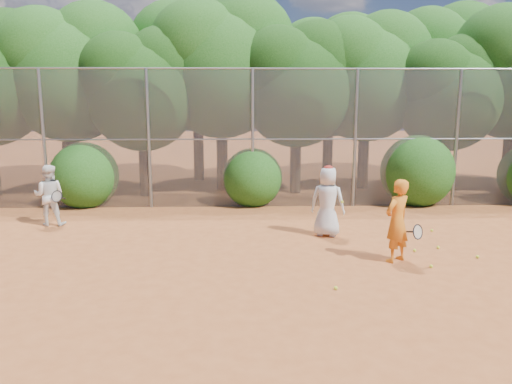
{
  "coord_description": "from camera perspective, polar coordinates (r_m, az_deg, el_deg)",
  "views": [
    {
      "loc": [
        -1.32,
        -8.5,
        3.18
      ],
      "look_at": [
        -1.0,
        2.5,
        1.1
      ],
      "focal_mm": 35.0,
      "sensor_mm": 36.0,
      "label": 1
    }
  ],
  "objects": [
    {
      "name": "ground",
      "position": [
        9.17,
        6.81,
        -9.67
      ],
      "size": [
        80.0,
        80.0,
        0.0
      ],
      "primitive_type": "plane",
      "color": "#A25024",
      "rests_on": "ground"
    },
    {
      "name": "fence_back",
      "position": [
        14.59,
        3.08,
        6.26
      ],
      "size": [
        20.05,
        0.09,
        4.03
      ],
      "color": "gray",
      "rests_on": "ground"
    },
    {
      "name": "tree_1",
      "position": [
        17.97,
        -20.44,
        13.19
      ],
      "size": [
        4.64,
        4.03,
        6.35
      ],
      "color": "black",
      "rests_on": "ground"
    },
    {
      "name": "tree_2",
      "position": [
        16.64,
        -12.77,
        11.84
      ],
      "size": [
        3.99,
        3.47,
        5.47
      ],
      "color": "black",
      "rests_on": "ground"
    },
    {
      "name": "tree_3",
      "position": [
        17.4,
        -3.81,
        14.69
      ],
      "size": [
        4.89,
        4.26,
        6.7
      ],
      "color": "black",
      "rests_on": "ground"
    },
    {
      "name": "tree_4",
      "position": [
        16.85,
        4.84,
        12.63
      ],
      "size": [
        4.19,
        3.64,
        5.73
      ],
      "color": "black",
      "rests_on": "ground"
    },
    {
      "name": "tree_5",
      "position": [
        18.1,
        12.68,
        13.2
      ],
      "size": [
        4.51,
        3.92,
        6.17
      ],
      "color": "black",
      "rests_on": "ground"
    },
    {
      "name": "tree_6",
      "position": [
        17.91,
        21.3,
        10.91
      ],
      "size": [
        3.86,
        3.36,
        5.29
      ],
      "color": "black",
      "rests_on": "ground"
    },
    {
      "name": "tree_9",
      "position": [
        20.48,
        -21.1,
        13.25
      ],
      "size": [
        4.83,
        4.2,
        6.62
      ],
      "color": "black",
      "rests_on": "ground"
    },
    {
      "name": "tree_10",
      "position": [
        19.67,
        -6.58,
        14.86
      ],
      "size": [
        5.15,
        4.48,
        7.06
      ],
      "color": "black",
      "rests_on": "ground"
    },
    {
      "name": "tree_11",
      "position": [
        19.46,
        8.58,
        13.49
      ],
      "size": [
        4.64,
        4.03,
        6.35
      ],
      "color": "black",
      "rests_on": "ground"
    },
    {
      "name": "tree_12",
      "position": [
        21.3,
        20.68,
        13.62
      ],
      "size": [
        5.02,
        4.37,
        6.88
      ],
      "color": "black",
      "rests_on": "ground"
    },
    {
      "name": "bush_0",
      "position": [
        15.68,
        -19.03,
        2.12
      ],
      "size": [
        2.0,
        2.0,
        2.0
      ],
      "primitive_type": "sphere",
      "color": "#1A4D13",
      "rests_on": "ground"
    },
    {
      "name": "bush_1",
      "position": [
        14.98,
        -0.42,
        1.95
      ],
      "size": [
        1.8,
        1.8,
        1.8
      ],
      "primitive_type": "sphere",
      "color": "#1A4D13",
      "rests_on": "ground"
    },
    {
      "name": "bush_2",
      "position": [
        15.86,
        17.97,
        2.65
      ],
      "size": [
        2.2,
        2.2,
        2.2
      ],
      "primitive_type": "sphere",
      "color": "#1A4D13",
      "rests_on": "ground"
    },
    {
      "name": "player_yellow",
      "position": [
        10.12,
        15.83,
        -3.18
      ],
      "size": [
        0.86,
        0.67,
        1.65
      ],
      "rotation": [
        0.0,
        0.0,
        3.77
      ],
      "color": "orange",
      "rests_on": "ground"
    },
    {
      "name": "player_teen",
      "position": [
        11.68,
        8.18,
        -1.04
      ],
      "size": [
        0.93,
        0.76,
        1.66
      ],
      "rotation": [
        0.0,
        0.0,
        2.79
      ],
      "color": "silver",
      "rests_on": "ground"
    },
    {
      "name": "player_white",
      "position": [
        13.58,
        -22.56,
        -0.34
      ],
      "size": [
        0.85,
        0.71,
        1.54
      ],
      "rotation": [
        0.0,
        0.0,
        3.19
      ],
      "color": "white",
      "rests_on": "ground"
    },
    {
      "name": "ball_0",
      "position": [
        11.06,
        23.98,
        -6.77
      ],
      "size": [
        0.07,
        0.07,
        0.07
      ],
      "primitive_type": "sphere",
      "color": "#C3D827",
      "rests_on": "ground"
    },
    {
      "name": "ball_1",
      "position": [
        11.04,
        17.68,
        -6.38
      ],
      "size": [
        0.07,
        0.07,
        0.07
      ],
      "primitive_type": "sphere",
      "color": "#C3D827",
      "rests_on": "ground"
    },
    {
      "name": "ball_2",
      "position": [
        10.14,
        19.38,
        -8.01
      ],
      "size": [
        0.07,
        0.07,
        0.07
      ],
      "primitive_type": "sphere",
      "color": "#C3D827",
      "rests_on": "ground"
    },
    {
      "name": "ball_3",
      "position": [
        11.42,
        20.1,
        -5.96
      ],
      "size": [
        0.07,
        0.07,
        0.07
      ],
      "primitive_type": "sphere",
      "color": "#C3D827",
      "rests_on": "ground"
    },
    {
      "name": "ball_4",
      "position": [
        8.65,
        9.1,
        -10.78
      ],
      "size": [
        0.07,
        0.07,
        0.07
      ],
      "primitive_type": "sphere",
      "color": "#C3D827",
      "rests_on": "ground"
    },
    {
      "name": "ball_5",
      "position": [
        12.79,
        19.45,
        -4.16
      ],
      "size": [
        0.07,
        0.07,
        0.07
      ],
      "primitive_type": "sphere",
      "color": "#C3D827",
      "rests_on": "ground"
    }
  ]
}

